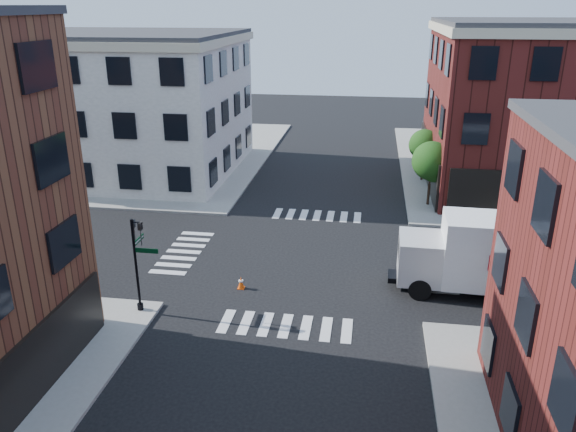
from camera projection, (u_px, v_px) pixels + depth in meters
The scene contains 8 objects.
ground at pixel (305, 259), 31.26m from camera, with size 120.00×120.00×0.00m, color black.
sidewalk_nw at pixel (113, 152), 53.56m from camera, with size 30.00×30.00×0.15m, color gray.
building_nw at pixel (102, 104), 46.74m from camera, with size 22.00×16.00×11.00m, color beige.
tree_near at pixel (432, 163), 38.33m from camera, with size 2.69×2.69×4.49m.
tree_far at pixel (425, 146), 43.98m from camera, with size 2.43×2.43×4.07m.
signal_pole at pixel (138, 255), 25.00m from camera, with size 1.29×1.24×4.60m.
box_truck at pixel (493, 256), 26.84m from camera, with size 8.81×2.89×3.95m.
traffic_cone at pixel (241, 283), 27.98m from camera, with size 0.35×0.35×0.64m.
Camera 1 is at (3.27, -28.21, 13.33)m, focal length 35.00 mm.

